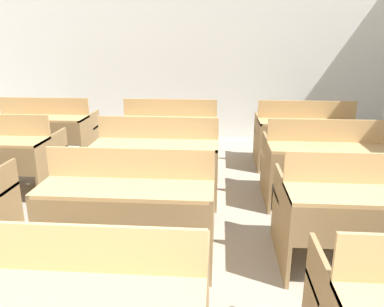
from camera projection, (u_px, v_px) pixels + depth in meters
The scene contains 8 objects.
wall_back at pixel (178, 57), 6.38m from camera, with size 7.09×0.06×2.79m.
bench_second_center at pixel (131, 202), 2.92m from camera, with size 1.29×0.82×0.90m.
bench_second_right at pixel (369, 209), 2.80m from camera, with size 1.29×0.82×0.90m.
bench_third_center at pixel (158, 157), 4.05m from camera, with size 1.29×0.82×0.90m.
bench_third_right at pixel (328, 161), 3.92m from camera, with size 1.29×0.82×0.90m.
bench_back_left at pixel (46, 128), 5.32m from camera, with size 1.29×0.82×0.90m.
bench_back_center at pixel (170, 130), 5.20m from camera, with size 1.29×0.82×0.90m.
bench_back_right at pixel (305, 133), 5.06m from camera, with size 1.29×0.82×0.90m.
Camera 1 is at (0.73, -0.15, 1.69)m, focal length 35.00 mm.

